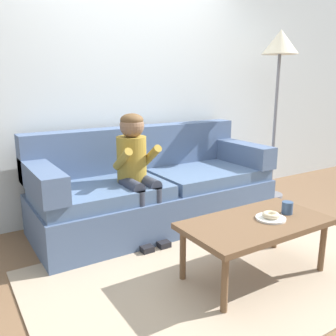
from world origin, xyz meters
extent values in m
plane|color=brown|center=(0.00, 0.00, 0.00)|extent=(10.00, 10.00, 0.00)
cube|color=silver|center=(0.00, 1.40, 1.40)|extent=(8.00, 0.10, 2.80)
cube|color=tan|center=(0.00, -0.25, 0.01)|extent=(2.82, 1.65, 0.01)
cube|color=slate|center=(-0.01, 0.80, 0.19)|extent=(2.29, 0.90, 0.38)
cube|color=slate|center=(-0.59, 0.75, 0.44)|extent=(1.10, 0.74, 0.12)
cube|color=slate|center=(0.56, 0.75, 0.44)|extent=(1.10, 0.74, 0.12)
cube|color=slate|center=(-0.01, 1.15, 0.71)|extent=(2.29, 0.20, 0.42)
cube|color=slate|center=(-1.06, 0.80, 0.61)|extent=(0.20, 0.90, 0.22)
cube|color=slate|center=(1.03, 0.80, 0.61)|extent=(0.20, 0.90, 0.22)
cube|color=brown|center=(0.10, -0.40, 0.40)|extent=(1.05, 0.56, 0.04)
cylinder|color=brown|center=(-0.37, -0.62, 0.19)|extent=(0.04, 0.04, 0.38)
cylinder|color=brown|center=(0.56, -0.62, 0.19)|extent=(0.04, 0.04, 0.38)
cylinder|color=brown|center=(-0.37, -0.18, 0.19)|extent=(0.04, 0.04, 0.38)
cylinder|color=brown|center=(0.56, -0.18, 0.19)|extent=(0.04, 0.04, 0.38)
cylinder|color=olive|center=(-0.30, 0.72, 0.70)|extent=(0.26, 0.26, 0.40)
sphere|color=#846047|center=(-0.30, 0.70, 1.00)|extent=(0.21, 0.21, 0.21)
ellipsoid|color=brown|center=(-0.30, 0.70, 1.04)|extent=(0.20, 0.20, 0.12)
cylinder|color=#333847|center=(-0.38, 0.57, 0.51)|extent=(0.11, 0.30, 0.11)
cylinder|color=#333847|center=(-0.38, 0.42, 0.28)|extent=(0.09, 0.09, 0.44)
cube|color=black|center=(-0.38, 0.37, 0.03)|extent=(0.10, 0.20, 0.06)
cylinder|color=olive|center=(-0.44, 0.62, 0.74)|extent=(0.07, 0.29, 0.23)
cylinder|color=#333847|center=(-0.22, 0.57, 0.51)|extent=(0.11, 0.30, 0.11)
cylinder|color=#333847|center=(-0.22, 0.42, 0.28)|extent=(0.09, 0.09, 0.44)
cube|color=black|center=(-0.22, 0.37, 0.03)|extent=(0.10, 0.20, 0.06)
cylinder|color=olive|center=(-0.17, 0.62, 0.74)|extent=(0.07, 0.29, 0.23)
cylinder|color=white|center=(0.20, -0.43, 0.43)|extent=(0.21, 0.21, 0.01)
torus|color=beige|center=(0.20, -0.43, 0.45)|extent=(0.17, 0.17, 0.04)
cylinder|color=#334C72|center=(0.39, -0.42, 0.47)|extent=(0.08, 0.08, 0.09)
cube|color=gold|center=(0.51, 0.03, 0.03)|extent=(0.16, 0.09, 0.05)
cylinder|color=gold|center=(0.42, 0.03, 0.03)|extent=(0.06, 0.06, 0.05)
cylinder|color=gold|center=(0.59, 0.03, 0.03)|extent=(0.06, 0.06, 0.05)
cylinder|color=slate|center=(1.60, 0.83, 0.01)|extent=(0.30, 0.30, 0.03)
cylinder|color=slate|center=(1.60, 0.83, 0.87)|extent=(0.04, 0.04, 1.67)
cone|color=beige|center=(1.60, 0.83, 1.78)|extent=(0.40, 0.40, 0.26)
camera|label=1|loc=(-1.67, -2.07, 1.38)|focal=38.64mm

